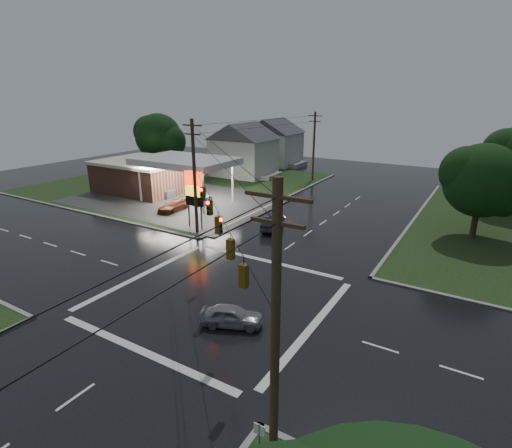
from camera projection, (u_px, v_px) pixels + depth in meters
The scene contains 15 objects.
ground at pixel (218, 297), 27.25m from camera, with size 120.00×120.00×0.00m, color black.
grass_nw at pixel (181, 183), 61.10m from camera, with size 36.00×36.00×0.08m, color black.
gas_station at pixel (152, 174), 55.03m from camera, with size 26.20×18.00×5.60m.
pylon_sign at pixel (194, 190), 39.66m from camera, with size 2.00×0.35×6.00m.
utility_pole_nw at pixel (194, 176), 37.82m from camera, with size 2.20×0.32×11.00m.
utility_pole_se at pixel (275, 335), 13.07m from camera, with size 2.20×0.32×11.00m.
utility_pole_n at pixel (314, 146), 61.07m from camera, with size 2.20×0.32×10.50m.
traffic_signals at pixel (215, 205), 25.18m from camera, with size 26.87×26.87×1.47m.
house_near at pixel (244, 149), 65.39m from camera, with size 11.05×8.48×8.60m.
house_far at pixel (274, 141), 75.63m from camera, with size 11.05×8.48×8.60m.
tree_nw_behind at pixel (159, 137), 66.26m from camera, with size 8.93×7.60×10.00m.
tree_ne_near at pixel (484, 181), 36.45m from camera, with size 7.99×6.80×8.98m.
car_north at pixel (273, 222), 40.46m from camera, with size 1.54×4.41×1.45m, color #22252B.
car_crossing at pixel (232, 316), 23.74m from camera, with size 1.50×3.74×1.27m, color gray.
car_pump at pixel (174, 206), 46.58m from camera, with size 1.79×4.41×1.28m, color #612C16.
Camera 1 is at (14.76, -19.47, 13.30)m, focal length 28.00 mm.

